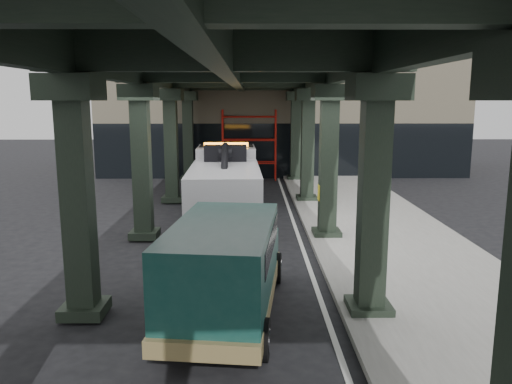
{
  "coord_description": "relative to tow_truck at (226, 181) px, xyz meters",
  "views": [
    {
      "loc": [
        0.12,
        -13.93,
        4.5
      ],
      "look_at": [
        0.26,
        1.32,
        1.7
      ],
      "focal_mm": 35.0,
      "sensor_mm": 36.0,
      "label": 1
    }
  ],
  "objects": [
    {
      "name": "building",
      "position": [
        2.9,
        14.59,
        2.59
      ],
      "size": [
        22.0,
        10.0,
        8.0
      ],
      "primitive_type": "cube",
      "color": "#C6B793",
      "rests_on": "ground"
    },
    {
      "name": "lane_stripe",
      "position": [
        2.6,
        -3.41,
        -1.4
      ],
      "size": [
        0.12,
        38.0,
        0.01
      ],
      "primitive_type": "cube",
      "color": "silver",
      "rests_on": "ground"
    },
    {
      "name": "tow_truck",
      "position": [
        0.0,
        0.0,
        0.0
      ],
      "size": [
        2.86,
        8.89,
        2.89
      ],
      "rotation": [
        0.0,
        0.0,
        0.03
      ],
      "color": "black",
      "rests_on": "ground"
    },
    {
      "name": "towed_van",
      "position": [
        0.48,
        -9.47,
        -0.27
      ],
      "size": [
        2.57,
        5.39,
        2.11
      ],
      "rotation": [
        0.0,
        0.0,
        -0.11
      ],
      "color": "#113E37",
      "rests_on": "ground"
    },
    {
      "name": "sidewalk",
      "position": [
        5.4,
        -3.41,
        -1.33
      ],
      "size": [
        5.0,
        40.0,
        0.15
      ],
      "primitive_type": "cube",
      "color": "gray",
      "rests_on": "ground"
    },
    {
      "name": "ground",
      "position": [
        0.9,
        -5.41,
        -1.41
      ],
      "size": [
        90.0,
        90.0,
        0.0
      ],
      "primitive_type": "plane",
      "color": "black",
      "rests_on": "ground"
    },
    {
      "name": "viaduct",
      "position": [
        0.5,
        -3.41,
        4.05
      ],
      "size": [
        7.4,
        32.0,
        6.4
      ],
      "color": "black",
      "rests_on": "ground"
    },
    {
      "name": "scaffolding",
      "position": [
        0.9,
        9.23,
        0.7
      ],
      "size": [
        3.08,
        0.88,
        4.0
      ],
      "color": "red",
      "rests_on": "ground"
    }
  ]
}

